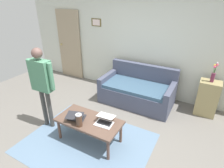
# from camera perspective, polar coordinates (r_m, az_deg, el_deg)

# --- Properties ---
(ground_plane) EXTENTS (7.68, 7.68, 0.00)m
(ground_plane) POSITION_cam_1_polar(r_m,az_deg,el_deg) (3.61, -5.89, -16.20)
(ground_plane) COLOR slate
(area_rug) EXTENTS (2.20, 1.72, 0.01)m
(area_rug) POSITION_cam_1_polar(r_m,az_deg,el_deg) (3.51, -7.80, -17.70)
(area_rug) COLOR slate
(area_rug) RESTS_ON ground_plane
(back_wall) EXTENTS (7.04, 0.11, 2.70)m
(back_wall) POSITION_cam_1_polar(r_m,az_deg,el_deg) (4.76, 8.77, 12.77)
(back_wall) COLOR silver
(back_wall) RESTS_ON ground_plane
(interior_door) EXTENTS (0.82, 0.09, 2.05)m
(interior_door) POSITION_cam_1_polar(r_m,az_deg,el_deg) (5.91, -13.00, 11.74)
(interior_door) COLOR tan
(interior_door) RESTS_ON ground_plane
(couch) EXTENTS (1.70, 0.93, 0.88)m
(couch) POSITION_cam_1_polar(r_m,az_deg,el_deg) (4.53, 7.97, -2.06)
(couch) COLOR #474B61
(couch) RESTS_ON ground_plane
(coffee_table) EXTENTS (1.15, 0.57, 0.45)m
(coffee_table) POSITION_cam_1_polar(r_m,az_deg,el_deg) (3.32, -7.18, -11.76)
(coffee_table) COLOR brown
(coffee_table) RESTS_ON ground_plane
(laptop_left) EXTENTS (0.32, 0.32, 0.13)m
(laptop_left) POSITION_cam_1_polar(r_m,az_deg,el_deg) (3.17, -2.28, -11.38)
(laptop_left) COLOR silver
(laptop_left) RESTS_ON coffee_table
(laptop_center) EXTENTS (0.37, 0.37, 0.13)m
(laptop_center) POSITION_cam_1_polar(r_m,az_deg,el_deg) (3.32, -11.10, -9.96)
(laptop_center) COLOR #28282D
(laptop_center) RESTS_ON coffee_table
(french_press) EXTENTS (0.13, 0.11, 0.26)m
(french_press) POSITION_cam_1_polar(r_m,az_deg,el_deg) (3.12, -10.25, -10.97)
(french_press) COLOR #4C3323
(french_press) RESTS_ON coffee_table
(side_shelf) EXTENTS (0.42, 0.32, 0.79)m
(side_shelf) POSITION_cam_1_polar(r_m,az_deg,el_deg) (4.49, 27.49, -3.96)
(side_shelf) COLOR #9C8D5B
(side_shelf) RESTS_ON ground_plane
(flower_vase) EXTENTS (0.09, 0.09, 0.42)m
(flower_vase) POSITION_cam_1_polar(r_m,az_deg,el_deg) (4.27, 29.06, 2.69)
(flower_vase) COLOR #662640
(flower_vase) RESTS_ON side_shelf
(person_standing) EXTENTS (0.57, 0.20, 1.62)m
(person_standing) POSITION_cam_1_polar(r_m,az_deg,el_deg) (3.57, -21.05, 1.42)
(person_standing) COLOR #42423F
(person_standing) RESTS_ON ground_plane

